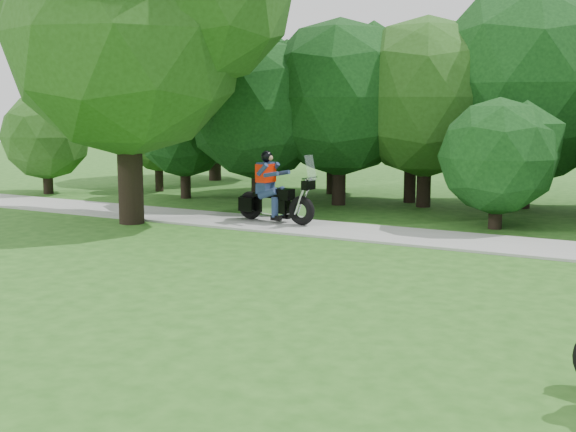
% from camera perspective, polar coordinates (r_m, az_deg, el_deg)
% --- Properties ---
extents(ground, '(100.00, 100.00, 0.00)m').
position_cam_1_polar(ground, '(9.59, 11.57, -10.96)').
color(ground, '#255518').
rests_on(ground, ground).
extents(walkway, '(60.00, 2.20, 0.06)m').
position_cam_1_polar(walkway, '(17.17, 19.31, -2.41)').
color(walkway, gray).
rests_on(walkway, ground).
extents(big_tree_west, '(8.64, 6.56, 9.96)m').
position_cam_1_polar(big_tree_west, '(20.45, -12.19, 15.72)').
color(big_tree_west, black).
rests_on(big_tree_west, ground).
extents(touring_motorcycle, '(2.53, 0.97, 1.93)m').
position_cam_1_polar(touring_motorcycle, '(19.60, -1.38, 1.58)').
color(touring_motorcycle, black).
rests_on(touring_motorcycle, walkway).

